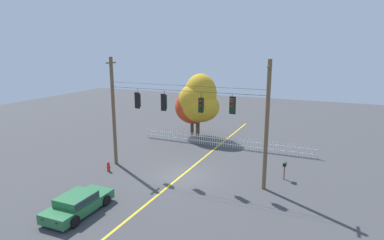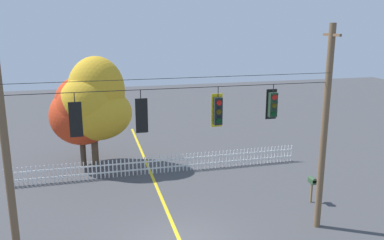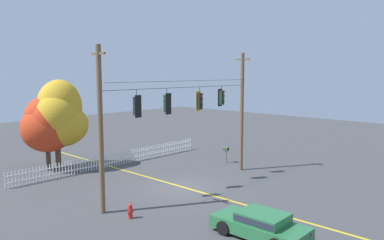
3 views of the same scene
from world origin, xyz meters
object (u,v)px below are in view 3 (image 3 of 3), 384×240
Objects in this scene: traffic_signal_eastbound_side at (200,101)px; traffic_signal_northbound_secondary at (221,98)px; autumn_maple_mid at (59,117)px; roadside_mailbox at (226,150)px; traffic_signal_northbound_primary at (137,106)px; traffic_signal_westbound_side at (167,104)px; parked_car at (261,224)px; autumn_maple_near_fence at (49,123)px; fire_hydrant at (130,211)px.

traffic_signal_northbound_secondary is at bearing -0.02° from traffic_signal_eastbound_side.
roadside_mailbox is at bearing -38.15° from autumn_maple_mid.
roadside_mailbox is (9.85, -7.74, -2.79)m from autumn_maple_mid.
traffic_signal_eastbound_side is at bearing -158.57° from roadside_mailbox.
autumn_maple_mid is (0.72, 9.92, -1.47)m from traffic_signal_northbound_primary.
traffic_signal_westbound_side is at bearing -0.00° from traffic_signal_northbound_primary.
parked_car is (0.69, -7.48, -4.71)m from traffic_signal_northbound_primary.
traffic_signal_northbound_secondary is 1.07× the size of roadside_mailbox.
traffic_signal_northbound_primary is at bearing 180.00° from traffic_signal_westbound_side.
traffic_signal_northbound_primary and traffic_signal_northbound_secondary have the same top height.
traffic_signal_eastbound_side reaches higher than autumn_maple_near_fence.
traffic_signal_northbound_secondary is at bearing -146.87° from roadside_mailbox.
traffic_signal_northbound_secondary is (2.20, -0.00, 0.12)m from traffic_signal_eastbound_side.
roadside_mailbox is (3.32, 2.16, -4.38)m from traffic_signal_northbound_secondary.
traffic_signal_northbound_primary is 11.60m from roadside_mailbox.
traffic_signal_eastbound_side is 11.46m from autumn_maple_near_fence.
autumn_maple_near_fence reaches higher than roadside_mailbox.
traffic_signal_eastbound_side is at bearing 179.98° from traffic_signal_northbound_secondary.
parked_car is (-1.53, -7.48, -4.71)m from traffic_signal_westbound_side.
roadside_mailbox is (8.35, 2.18, -4.27)m from traffic_signal_westbound_side.
traffic_signal_northbound_primary is at bearing -168.33° from roadside_mailbox.
traffic_signal_northbound_secondary is at bearing 10.17° from fire_hydrant.
traffic_signal_eastbound_side is 10.91m from autumn_maple_mid.
traffic_signal_westbound_side is at bearing -179.78° from traffic_signal_northbound_secondary.
traffic_signal_northbound_primary is at bearing 41.72° from fire_hydrant.
traffic_signal_northbound_primary is at bearing -94.12° from autumn_maple_mid.
autumn_maple_near_fence is at bearing 125.48° from traffic_signal_northbound_secondary.
parked_car is at bearing -135.62° from roadside_mailbox.
roadside_mailbox is (10.54, -7.97, -2.42)m from autumn_maple_near_fence.
fire_hydrant is (-2.49, 5.88, -0.24)m from parked_car.
traffic_signal_northbound_secondary reaches higher than parked_car.
traffic_signal_eastbound_side reaches higher than fire_hydrant.
traffic_signal_northbound_secondary is (5.03, 0.02, 0.11)m from traffic_signal_westbound_side.
traffic_signal_northbound_secondary is 0.32× the size of parked_car.
roadside_mailbox reaches higher than fire_hydrant.
traffic_signal_northbound_primary is 0.28× the size of autumn_maple_near_fence.
traffic_signal_northbound_secondary reaches higher than fire_hydrant.
traffic_signal_westbound_side is 10.55m from autumn_maple_near_fence.
traffic_signal_westbound_side and traffic_signal_eastbound_side have the same top height.
parked_car reaches higher than fire_hydrant.
autumn_maple_near_fence is at bearing 116.38° from traffic_signal_eastbound_side.
autumn_maple_mid is 17.70m from parked_car.
autumn_maple_near_fence is 7.34× the size of fire_hydrant.
autumn_maple_mid is 8.86× the size of fire_hydrant.
autumn_maple_mid is at bearing 98.62° from traffic_signal_westbound_side.
traffic_signal_northbound_secondary reaches higher than autumn_maple_near_fence.
traffic_signal_northbound_primary is 1.17× the size of roadside_mailbox.
roadside_mailbox is (12.36, 3.79, 0.68)m from fire_hydrant.
traffic_signal_eastbound_side and traffic_signal_northbound_secondary have the same top height.
roadside_mailbox is at bearing -37.11° from autumn_maple_near_fence.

